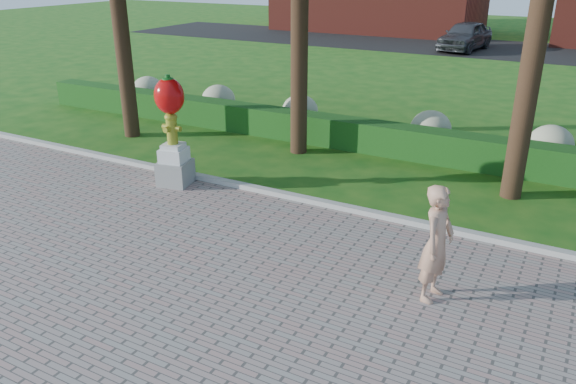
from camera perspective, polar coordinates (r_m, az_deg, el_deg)
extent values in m
plane|color=#175314|center=(9.51, -5.03, -7.86)|extent=(100.00, 100.00, 0.00)
cube|color=#ADADA5|center=(11.81, 2.95, -1.07)|extent=(40.00, 0.18, 0.15)
cube|color=#184413|center=(15.19, 9.59, 5.40)|extent=(24.00, 0.70, 0.80)
ellipsoid|color=#B0B288|center=(20.55, -14.03, 9.97)|extent=(1.10, 1.10, 0.99)
ellipsoid|color=#B0B288|center=(18.70, -7.08, 9.25)|extent=(1.10, 1.10, 0.99)
ellipsoid|color=#B0B288|center=(17.17, 1.22, 8.22)|extent=(1.10, 1.10, 0.99)
ellipsoid|color=#B0B288|center=(15.80, 14.28, 6.25)|extent=(1.10, 1.10, 0.99)
ellipsoid|color=#B0B288|center=(15.39, 25.10, 4.36)|extent=(1.10, 1.10, 0.99)
cube|color=black|center=(35.41, 21.37, 13.31)|extent=(50.00, 8.00, 0.02)
cylinder|color=black|center=(16.62, -16.74, 16.69)|extent=(0.44, 0.44, 6.72)
cylinder|color=black|center=(14.50, 1.17, 15.74)|extent=(0.44, 0.44, 6.16)
cylinder|color=black|center=(12.39, 24.09, 15.32)|extent=(0.44, 0.44, 7.28)
cube|color=gray|center=(13.03, -11.37, 1.95)|extent=(0.80, 0.80, 0.55)
cube|color=silver|center=(12.89, -11.51, 3.72)|extent=(0.65, 0.65, 0.31)
cube|color=silver|center=(12.83, -11.58, 4.60)|extent=(0.52, 0.52, 0.11)
cylinder|color=olive|center=(12.73, -11.71, 6.14)|extent=(0.24, 0.24, 0.61)
ellipsoid|color=olive|center=(12.65, -11.81, 7.47)|extent=(0.28, 0.28, 0.20)
cylinder|color=olive|center=(12.82, -12.33, 6.51)|extent=(0.13, 0.12, 0.12)
cylinder|color=olive|center=(12.60, -11.11, 6.33)|extent=(0.13, 0.12, 0.12)
cylinder|color=olive|center=(12.59, -12.20, 6.23)|extent=(0.13, 0.13, 0.13)
cylinder|color=olive|center=(12.62, -11.85, 7.85)|extent=(0.09, 0.09, 0.05)
ellipsoid|color=#B90A09|center=(12.53, -11.99, 9.53)|extent=(0.68, 0.61, 0.79)
ellipsoid|color=#B90A09|center=(12.67, -12.67, 9.51)|extent=(0.34, 0.34, 0.50)
ellipsoid|color=#B90A09|center=(12.42, -11.27, 9.36)|extent=(0.34, 0.34, 0.50)
cylinder|color=#145919|center=(12.46, -12.13, 11.29)|extent=(0.11, 0.11, 0.13)
ellipsoid|color=#145919|center=(12.46, -12.12, 11.14)|extent=(0.26, 0.26, 0.09)
imported|color=tan|center=(8.54, 14.89, -5.08)|extent=(0.52, 0.72, 1.82)
imported|color=#383A3F|center=(34.29, 17.55, 14.91)|extent=(2.53, 4.91, 1.60)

